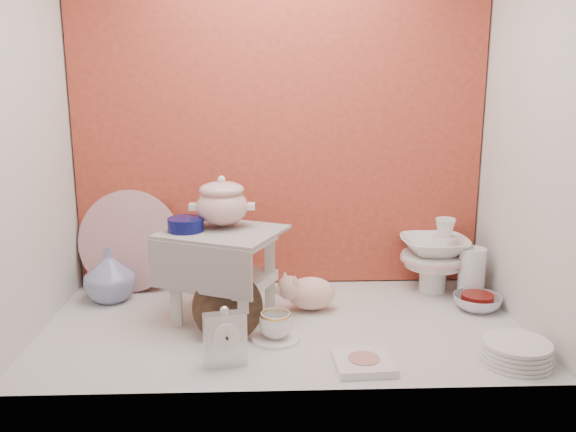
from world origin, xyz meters
name	(u,v)px	position (x,y,z in m)	size (l,w,h in m)	color
ground	(283,324)	(0.00, 0.00, 0.00)	(1.80, 1.80, 0.00)	silver
niche_shell	(281,75)	(0.00, 0.18, 0.93)	(1.86, 1.03, 1.53)	#B84A2E
step_stool	(224,276)	(-0.23, 0.05, 0.18)	(0.42, 0.36, 0.36)	silver
soup_tureen	(222,201)	(-0.23, 0.11, 0.46)	(0.24, 0.24, 0.20)	white
cobalt_bowl	(186,225)	(-0.36, 0.05, 0.38)	(0.14, 0.14, 0.05)	#0A0D4D
floral_platter	(129,241)	(-0.66, 0.42, 0.22)	(0.45, 0.13, 0.44)	silver
blue_white_vase	(110,275)	(-0.72, 0.28, 0.11)	(0.21, 0.21, 0.22)	silver
lacquer_tray	(228,307)	(-0.20, -0.12, 0.12)	(0.25, 0.10, 0.24)	black
mantel_clock	(225,337)	(-0.20, -0.33, 0.10)	(0.14, 0.05, 0.20)	silver
plush_pig	(311,293)	(0.12, 0.14, 0.07)	(0.25, 0.17, 0.15)	beige
teacup_saucer	(276,339)	(-0.03, -0.14, 0.01)	(0.17, 0.17, 0.01)	white
gold_rim_teacup	(275,325)	(-0.03, -0.14, 0.06)	(0.12, 0.12, 0.09)	white
lattice_dish	(364,363)	(0.25, -0.35, 0.01)	(0.19, 0.19, 0.03)	white
dinner_plate_stack	(517,352)	(0.76, -0.35, 0.04)	(0.24, 0.24, 0.07)	white
crystal_bowl	(477,303)	(0.79, 0.12, 0.03)	(0.19, 0.19, 0.06)	silver
clear_glass_vase	(471,274)	(0.80, 0.24, 0.11)	(0.11, 0.11, 0.22)	silver
porcelain_tower	(434,255)	(0.67, 0.34, 0.17)	(0.29, 0.29, 0.33)	white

